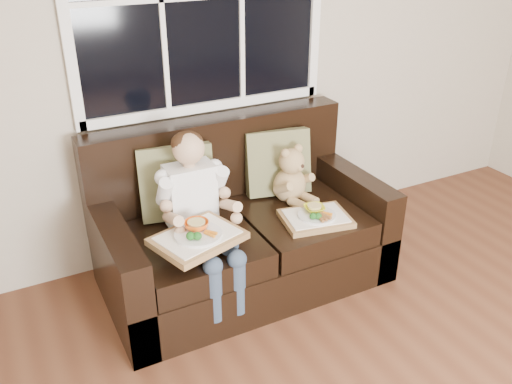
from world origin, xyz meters
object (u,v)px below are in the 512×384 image
child (197,203)px  tray_left (198,236)px  tray_right (316,217)px  loveseat (240,233)px  teddy_bear (291,178)px

child → tray_left: 0.24m
tray_right → tray_left: bearing=-166.8°
tray_left → loveseat: bearing=22.6°
child → teddy_bear: bearing=10.7°
child → tray_left: child is taller
child → teddy_bear: (0.68, 0.13, -0.05)m
teddy_bear → child: bearing=175.8°
loveseat → tray_left: bearing=-140.1°
child → tray_left: size_ratio=1.73×
teddy_bear → tray_right: bearing=-106.0°
child → teddy_bear: size_ratio=2.36×
loveseat → tray_left: loveseat is taller
child → tray_left: bearing=-112.5°
loveseat → child: bearing=-158.8°
teddy_bear → tray_right: teddy_bear is taller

